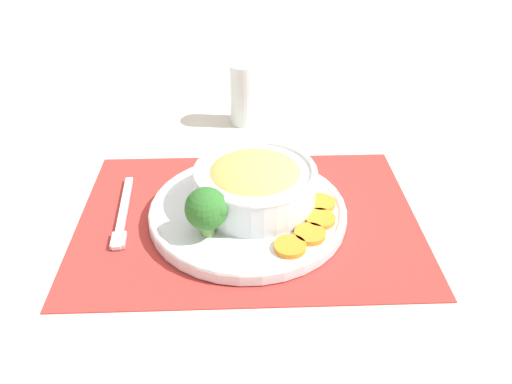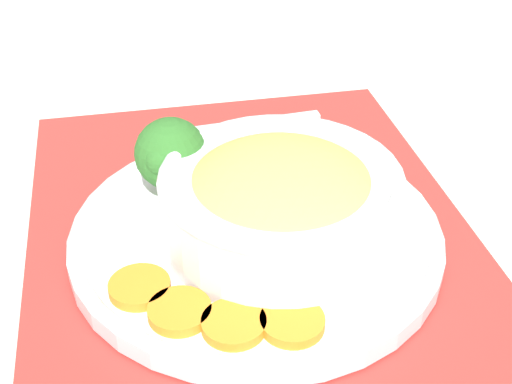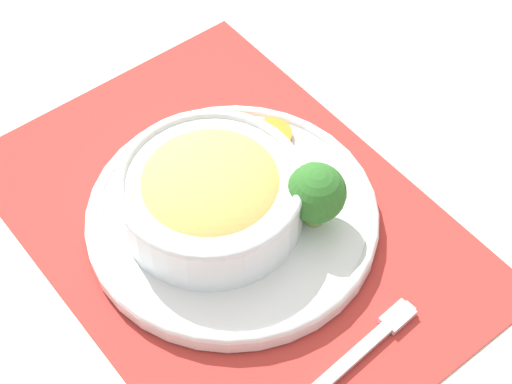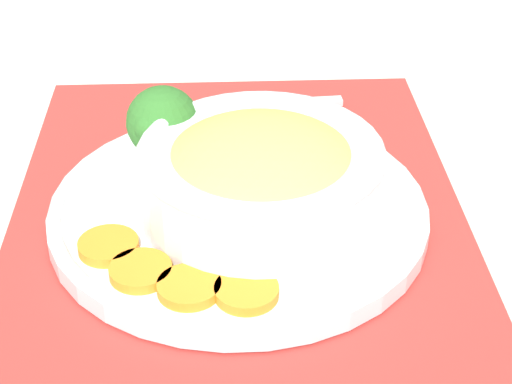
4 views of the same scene
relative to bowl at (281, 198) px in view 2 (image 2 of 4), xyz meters
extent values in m
plane|color=beige|center=(0.01, 0.02, -0.06)|extent=(4.00, 4.00, 0.00)
cube|color=#B2332D|center=(0.01, 0.02, -0.05)|extent=(0.54, 0.41, 0.00)
cylinder|color=silver|center=(0.01, 0.02, -0.04)|extent=(0.30, 0.30, 0.02)
torus|color=silver|center=(0.01, 0.02, -0.04)|extent=(0.30, 0.30, 0.01)
cylinder|color=silver|center=(0.00, 0.00, -0.01)|extent=(0.18, 0.18, 0.05)
torus|color=silver|center=(0.00, 0.00, 0.02)|extent=(0.19, 0.19, 0.01)
ellipsoid|color=#E0B75B|center=(0.00, 0.00, 0.01)|extent=(0.15, 0.15, 0.06)
cylinder|color=#759E51|center=(0.06, 0.08, -0.02)|extent=(0.02, 0.02, 0.02)
sphere|color=#2D6B28|center=(0.06, 0.08, 0.01)|extent=(0.06, 0.06, 0.06)
sphere|color=#2D6B28|center=(0.04, 0.09, 0.01)|extent=(0.03, 0.03, 0.03)
sphere|color=#2D6B28|center=(0.08, 0.08, 0.01)|extent=(0.02, 0.02, 0.02)
cylinder|color=orange|center=(-0.05, 0.11, -0.03)|extent=(0.04, 0.04, 0.01)
cylinder|color=orange|center=(-0.08, 0.08, -0.03)|extent=(0.04, 0.04, 0.01)
cylinder|color=orange|center=(-0.10, 0.04, -0.03)|extent=(0.04, 0.04, 0.01)
cylinder|color=orange|center=(-0.10, 0.01, -0.03)|extent=(0.04, 0.04, 0.01)
cube|color=silver|center=(0.20, 0.01, -0.05)|extent=(0.04, 0.18, 0.01)
cube|color=silver|center=(0.19, 0.09, -0.05)|extent=(0.03, 0.04, 0.01)
camera|label=1|loc=(-0.04, 0.62, 0.41)|focal=35.00mm
camera|label=2|loc=(-0.44, 0.07, 0.31)|focal=50.00mm
camera|label=3|loc=(0.45, -0.24, 0.66)|focal=60.00mm
camera|label=4|loc=(-0.54, -0.02, 0.34)|focal=60.00mm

